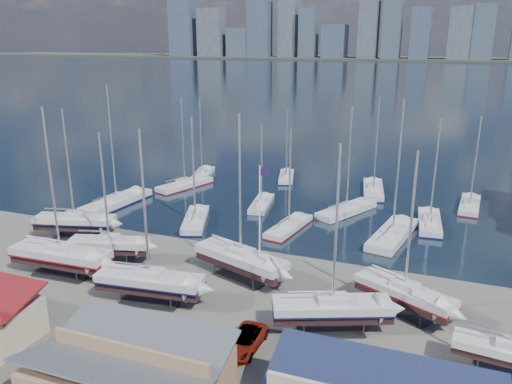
% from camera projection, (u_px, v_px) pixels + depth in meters
% --- Properties ---
extents(ground, '(1400.00, 1400.00, 0.00)m').
position_uv_depth(ground, '(228.00, 290.00, 47.87)').
color(ground, '#605E59').
rests_on(ground, ground).
extents(water, '(1400.00, 600.00, 0.40)m').
position_uv_depth(water, '(419.00, 76.00, 325.30)').
color(water, '#1A273C').
rests_on(water, ground).
extents(far_shore, '(1400.00, 80.00, 2.20)m').
position_uv_depth(far_shore, '(433.00, 60.00, 557.57)').
color(far_shore, '#2D332D').
rests_on(far_shore, ground).
extents(skyline, '(639.14, 43.80, 107.69)m').
position_uv_depth(skyline, '(428.00, 24.00, 543.46)').
color(skyline, '#475166').
rests_on(skyline, far_shore).
extents(shed_grey, '(12.60, 8.40, 4.17)m').
position_uv_depth(shed_grey, '(130.00, 370.00, 32.92)').
color(shed_grey, '#8C6B4C').
rests_on(shed_grey, ground).
extents(sailboat_cradle_0, '(9.99, 5.09, 15.59)m').
position_uv_depth(sailboat_cradle_0, '(75.00, 222.00, 60.01)').
color(sailboat_cradle_0, '#2D2D33').
rests_on(sailboat_cradle_0, ground).
extents(sailboat_cradle_1, '(10.75, 3.38, 17.12)m').
position_uv_depth(sailboat_cradle_1, '(61.00, 256.00, 50.36)').
color(sailboat_cradle_1, '#2D2D33').
rests_on(sailboat_cradle_1, ground).
extents(sailboat_cradle_2, '(8.89, 4.58, 14.12)m').
position_uv_depth(sailboat_cradle_2, '(109.00, 244.00, 53.53)').
color(sailboat_cradle_2, '#2D2D33').
rests_on(sailboat_cradle_2, ground).
extents(sailboat_cradle_3, '(10.16, 3.88, 16.02)m').
position_uv_depth(sailboat_cradle_3, '(150.00, 282.00, 45.09)').
color(sailboat_cradle_3, '#2D2D33').
rests_on(sailboat_cradle_3, ground).
extents(sailboat_cradle_4, '(10.59, 6.04, 16.63)m').
position_uv_depth(sailboat_cradle_4, '(241.00, 259.00, 49.61)').
color(sailboat_cradle_4, '#2D2D33').
rests_on(sailboat_cradle_4, ground).
extents(sailboat_cradle_5, '(10.05, 6.21, 15.77)m').
position_uv_depth(sailboat_cradle_5, '(332.00, 309.00, 40.59)').
color(sailboat_cradle_5, '#2D2D33').
rests_on(sailboat_cradle_5, ground).
extents(sailboat_cradle_6, '(9.16, 6.26, 14.63)m').
position_uv_depth(sailboat_cradle_6, '(404.00, 293.00, 43.17)').
color(sailboat_cradle_6, '#2D2D33').
rests_on(sailboat_cradle_6, ground).
extents(sailboat_cradle_7, '(7.68, 2.90, 12.52)m').
position_uv_depth(sailboat_cradle_7, '(509.00, 353.00, 35.18)').
color(sailboat_cradle_7, '#2D2D33').
rests_on(sailboat_cradle_7, ground).
extents(sailboat_moored_0, '(4.80, 12.38, 18.03)m').
position_uv_depth(sailboat_moored_0, '(117.00, 203.00, 72.17)').
color(sailboat_moored_0, black).
rests_on(sailboat_moored_0, water).
extents(sailboat_moored_1, '(6.17, 10.48, 15.14)m').
position_uv_depth(sailboat_moored_1, '(185.00, 186.00, 80.79)').
color(sailboat_moored_1, black).
rests_on(sailboat_moored_1, water).
extents(sailboat_moored_2, '(4.78, 9.78, 14.23)m').
position_uv_depth(sailboat_moored_2, '(202.00, 176.00, 86.57)').
color(sailboat_moored_2, black).
rests_on(sailboat_moored_2, water).
extents(sailboat_moored_3, '(5.96, 10.10, 14.59)m').
position_uv_depth(sailboat_moored_3, '(195.00, 221.00, 65.10)').
color(sailboat_moored_3, black).
rests_on(sailboat_moored_3, water).
extents(sailboat_moored_4, '(3.57, 8.55, 12.53)m').
position_uv_depth(sailboat_moored_4, '(261.00, 205.00, 71.62)').
color(sailboat_moored_4, black).
rests_on(sailboat_moored_4, water).
extents(sailboat_moored_5, '(4.43, 8.73, 12.57)m').
position_uv_depth(sailboat_moored_5, '(286.00, 178.00, 85.65)').
color(sailboat_moored_5, black).
rests_on(sailboat_moored_5, water).
extents(sailboat_moored_6, '(4.00, 9.45, 13.69)m').
position_uv_depth(sailboat_moored_6, '(289.00, 228.00, 62.84)').
color(sailboat_moored_6, black).
rests_on(sailboat_moored_6, water).
extents(sailboat_moored_7, '(7.18, 10.43, 15.46)m').
position_uv_depth(sailboat_moored_7, '(346.00, 211.00, 68.75)').
color(sailboat_moored_7, black).
rests_on(sailboat_moored_7, water).
extents(sailboat_moored_8, '(4.58, 10.86, 15.74)m').
position_uv_depth(sailboat_moored_8, '(373.00, 191.00, 78.10)').
color(sailboat_moored_8, black).
rests_on(sailboat_moored_8, water).
extents(sailboat_moored_9, '(5.26, 11.93, 17.42)m').
position_uv_depth(sailboat_moored_9, '(392.00, 236.00, 60.09)').
color(sailboat_moored_9, black).
rests_on(sailboat_moored_9, water).
extents(sailboat_moored_10, '(3.40, 9.88, 14.51)m').
position_uv_depth(sailboat_moored_10, '(429.00, 223.00, 64.31)').
color(sailboat_moored_10, black).
rests_on(sailboat_moored_10, water).
extents(sailboat_moored_11, '(3.33, 9.40, 13.78)m').
position_uv_depth(sailboat_moored_11, '(470.00, 206.00, 71.04)').
color(sailboat_moored_11, black).
rests_on(sailboat_moored_11, water).
extents(car_a, '(2.42, 4.37, 1.41)m').
position_uv_depth(car_a, '(112.00, 326.00, 40.63)').
color(car_a, gray).
rests_on(car_a, ground).
extents(car_b, '(5.18, 2.95, 1.62)m').
position_uv_depth(car_b, '(146.00, 336.00, 39.10)').
color(car_b, gray).
rests_on(car_b, ground).
extents(car_c, '(2.48, 5.12, 1.41)m').
position_uv_depth(car_c, '(245.00, 341.00, 38.65)').
color(car_c, gray).
rests_on(car_c, ground).
extents(car_d, '(1.96, 4.57, 1.31)m').
position_uv_depth(car_d, '(353.00, 382.00, 34.09)').
color(car_d, gray).
rests_on(car_d, ground).
extents(flagpole, '(1.05, 0.12, 11.84)m').
position_uv_depth(flagpole, '(260.00, 217.00, 47.72)').
color(flagpole, white).
rests_on(flagpole, ground).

